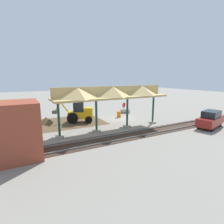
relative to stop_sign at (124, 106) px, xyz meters
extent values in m
plane|color=gray|center=(1.01, 1.35, -1.46)|extent=(120.00, 120.00, 0.00)
cube|color=brown|center=(9.12, -0.19, -1.46)|extent=(10.14, 7.00, 0.01)
cube|color=#9E998E|center=(-0.95, 5.48, -1.36)|extent=(0.70, 0.70, 0.20)
cylinder|color=#1E4C38|center=(-0.95, 5.48, 0.34)|extent=(0.24, 0.24, 3.60)
cube|color=#9E998E|center=(2.98, 5.48, -1.36)|extent=(0.70, 0.70, 0.20)
cylinder|color=#1E4C38|center=(2.98, 5.48, 0.34)|extent=(0.24, 0.24, 3.60)
cube|color=#9E998E|center=(6.91, 5.48, -1.36)|extent=(0.70, 0.70, 0.20)
cylinder|color=#1E4C38|center=(6.91, 5.48, 0.34)|extent=(0.24, 0.24, 3.60)
cube|color=#9E998E|center=(10.83, 5.48, -1.36)|extent=(0.70, 0.70, 0.20)
cylinder|color=#1E4C38|center=(10.83, 5.48, 0.34)|extent=(0.24, 0.24, 3.60)
cube|color=tan|center=(4.94, 5.48, 2.24)|extent=(12.98, 3.20, 0.20)
cube|color=tan|center=(4.94, 5.48, 2.89)|extent=(12.98, 0.20, 1.10)
pyramid|color=tan|center=(1.02, 5.48, 2.89)|extent=(3.53, 3.20, 1.10)
pyramid|color=tan|center=(4.94, 5.48, 2.89)|extent=(3.53, 3.20, 1.10)
pyramid|color=tan|center=(8.87, 5.48, 2.89)|extent=(3.53, 3.20, 1.10)
cube|color=slate|center=(1.01, 7.50, -1.39)|extent=(60.00, 0.08, 0.15)
cube|color=slate|center=(1.01, 8.94, -1.39)|extent=(60.00, 0.08, 0.15)
cube|color=#38281E|center=(1.01, 8.22, -1.45)|extent=(60.00, 2.58, 0.03)
cylinder|color=gray|center=(0.00, 0.00, -0.53)|extent=(0.06, 0.06, 1.86)
cylinder|color=red|center=(0.00, 0.00, 0.21)|extent=(0.72, 0.30, 0.76)
cube|color=#EAB214|center=(7.05, 0.52, -0.49)|extent=(3.45, 2.49, 0.90)
cube|color=#1E262D|center=(7.24, 0.44, 0.66)|extent=(1.66, 1.60, 1.40)
cube|color=#EAB214|center=(6.12, 0.94, 0.21)|extent=(1.50, 1.47, 0.50)
cylinder|color=black|center=(7.64, -0.53, -0.76)|extent=(1.40, 0.84, 1.40)
cylinder|color=black|center=(8.22, 0.78, -0.76)|extent=(1.40, 0.84, 1.40)
cylinder|color=black|center=(5.79, 0.37, -1.01)|extent=(0.94, 0.64, 0.90)
cylinder|color=black|center=(6.32, 1.56, -1.01)|extent=(0.94, 0.64, 0.90)
cylinder|color=#EAB214|center=(8.93, -0.32, 0.61)|extent=(1.05, 0.60, 1.41)
cylinder|color=#EAB214|center=(9.70, -0.66, 0.61)|extent=(0.88, 0.51, 1.39)
cube|color=#47474C|center=(10.04, -0.81, -0.04)|extent=(0.87, 0.97, 0.40)
cone|color=brown|center=(11.19, -0.89, -1.46)|extent=(4.08, 4.08, 1.67)
cylinder|color=#9E9384|center=(-1.35, -1.70, -1.11)|extent=(1.59, 1.23, 0.71)
cylinder|color=black|center=(-0.70, -1.99, -1.11)|extent=(0.21, 0.43, 0.46)
cube|color=brown|center=(14.85, 8.41, 0.61)|extent=(4.01, 3.25, 4.15)
cube|color=maroon|center=(-5.56, 10.20, -0.69)|extent=(4.51, 2.78, 0.95)
cube|color=#1E232B|center=(-5.76, 10.15, 0.15)|extent=(2.67, 2.10, 0.73)
cylinder|color=black|center=(-4.41, 11.27, -1.16)|extent=(0.63, 0.35, 0.60)
cylinder|color=black|center=(-4.03, 9.85, -1.16)|extent=(0.63, 0.35, 0.60)
cylinder|color=black|center=(-7.09, 10.55, -1.16)|extent=(0.63, 0.35, 0.60)
cylinder|color=black|center=(-6.71, 9.13, -1.16)|extent=(0.63, 0.35, 0.60)
cylinder|color=orange|center=(1.15, 0.46, -1.01)|extent=(0.56, 0.56, 0.90)
camera|label=1|loc=(14.05, 22.28, 4.37)|focal=28.00mm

